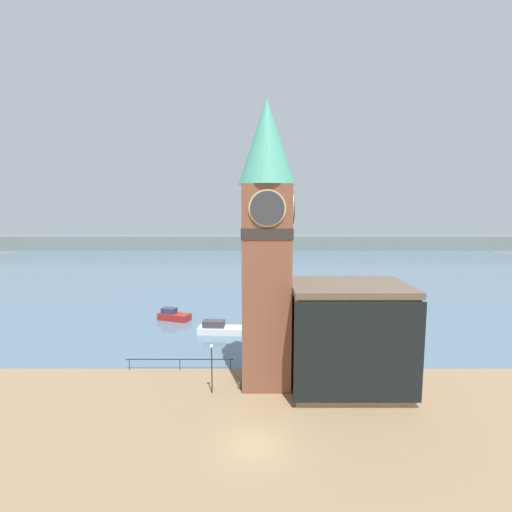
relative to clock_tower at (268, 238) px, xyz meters
The scene contains 10 objects.
ground_plane 15.98m from the clock_tower, 95.62° to the right, with size 160.00×160.00×0.00m, color #846B4C.
water 64.43m from the clock_tower, 90.83° to the left, with size 160.00×120.00×0.00m.
far_shoreline 103.64m from the clock_tower, 90.51° to the left, with size 180.00×3.00×5.00m.
pier_railing 14.85m from the clock_tower, 160.89° to the left, with size 10.32×0.08×1.09m.
clock_tower is the anchor object (origin of this frame).
pier_building 10.94m from the clock_tower, ahead, with size 9.96×7.59×9.18m.
boat_near 19.33m from the clock_tower, 110.95° to the left, with size 6.11×2.41×1.60m.
boat_far 26.19m from the clock_tower, 122.14° to the left, with size 4.73×3.16×1.64m.
mooring_bollard_near 12.92m from the clock_tower, 155.50° to the right, with size 0.26×0.26×0.62m.
lamp_post 11.21m from the clock_tower, 157.48° to the right, with size 0.32×0.32×4.26m.
Camera 1 is at (0.01, -24.52, 15.82)m, focal length 28.00 mm.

